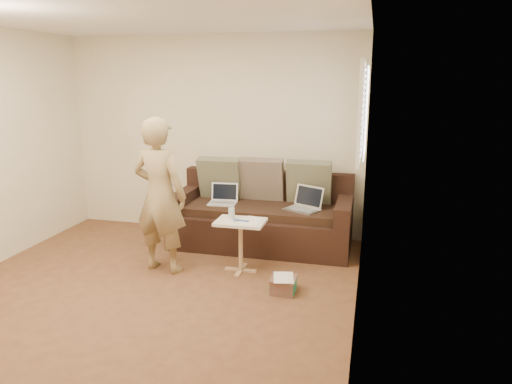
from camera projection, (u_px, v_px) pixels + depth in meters
The scene contains 17 objects.
floor at pixel (139, 301), 4.48m from camera, with size 4.50×4.50×0.00m, color brown.
ceiling at pixel (120, 10), 3.87m from camera, with size 4.50×4.50×0.00m, color white.
wall_back at pixel (213, 136), 6.30m from camera, with size 4.00×4.00×0.00m, color beige.
wall_right at pixel (361, 178), 3.71m from camera, with size 4.50×4.50×0.00m, color beige.
window_blinds at pixel (363, 112), 5.04m from camera, with size 0.12×0.88×1.08m, color white, non-canonical shape.
sofa at pixel (261, 213), 5.87m from camera, with size 2.20×0.95×0.85m, color black, non-canonical shape.
pillow_left at pixel (220, 178), 6.12m from camera, with size 0.55×0.14×0.55m, color #5A5F46, non-canonical shape.
pillow_mid at pixel (262, 180), 6.03m from camera, with size 0.55×0.14×0.55m, color brown, non-canonical shape.
pillow_right at pixel (309, 182), 5.88m from camera, with size 0.55×0.14×0.55m, color #5A5F46, non-canonical shape.
laptop_silver at pixel (302, 210), 5.63m from camera, with size 0.39×0.28×0.26m, color #B7BABC, non-canonical shape.
laptop_white at pixel (222, 204), 5.91m from camera, with size 0.34×0.25×0.25m, color white, non-canonical shape.
person at pixel (160, 196), 5.02m from camera, with size 0.61×0.42×1.68m, color #91874F.
side_table at pixel (241, 246), 5.11m from camera, with size 0.52×0.37×0.58m, color silver, non-canonical shape.
drinking_glass at pixel (232, 213), 5.10m from camera, with size 0.07×0.07×0.12m, color silver, non-canonical shape.
scissors at pixel (241, 221), 5.02m from camera, with size 0.18×0.10×0.02m, color silver, non-canonical shape.
paper_on_table at pixel (252, 221), 5.04m from camera, with size 0.21×0.30×0.00m, color white, non-canonical shape.
striped_box at pixel (283, 285), 4.65m from camera, with size 0.25×0.25×0.16m, color red, non-canonical shape.
Camera 1 is at (2.07, -3.72, 2.07)m, focal length 33.23 mm.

